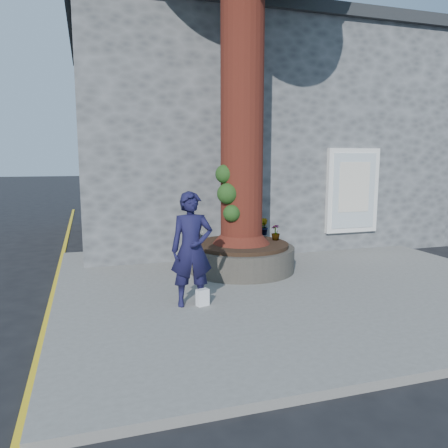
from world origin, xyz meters
name	(u,v)px	position (x,y,z in m)	size (l,w,h in m)	color
ground	(236,308)	(0.00, 0.00, 0.00)	(120.00, 120.00, 0.00)	black
pavement	(290,282)	(1.50, 1.00, 0.06)	(9.00, 8.00, 0.12)	slate
yellow_line	(50,307)	(-3.05, 1.00, 0.00)	(0.10, 30.00, 0.01)	yellow
stone_shop	(237,140)	(2.50, 7.20, 3.16)	(10.30, 8.30, 6.30)	#4B4D50
neighbour_shop	(432,146)	(10.50, 7.20, 3.00)	(6.00, 8.00, 6.00)	#4B4D50
planter	(241,257)	(0.80, 2.00, 0.41)	(2.30, 2.30, 0.60)	black
man	(192,249)	(-0.76, 0.07, 1.07)	(0.69, 0.45, 1.90)	#141336
woman	(206,227)	(0.40, 3.45, 0.86)	(0.72, 0.56, 1.48)	#BBBAB3
shopping_bag	(203,297)	(-0.60, -0.02, 0.26)	(0.20, 0.12, 0.28)	white
plant_a	(195,232)	(-0.05, 2.77, 0.88)	(0.17, 0.11, 0.32)	gray
plant_b	(264,227)	(1.65, 2.79, 0.92)	(0.22, 0.21, 0.40)	gray
plant_c	(276,232)	(1.65, 2.09, 0.90)	(0.20, 0.20, 0.36)	gray
plant_d	(263,228)	(1.65, 2.85, 0.88)	(0.28, 0.25, 0.31)	gray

